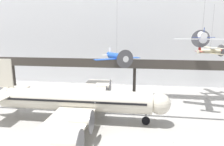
% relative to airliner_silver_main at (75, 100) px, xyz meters
% --- Properties ---
extents(ground_plane, '(260.00, 260.00, 0.00)m').
position_rel_airliner_silver_main_xyz_m(ground_plane, '(9.26, -6.27, -3.53)').
color(ground_plane, '#9E9B96').
extents(hangar_back_wall, '(140.00, 3.00, 24.90)m').
position_rel_airliner_silver_main_xyz_m(hangar_back_wall, '(9.26, 26.44, 8.92)').
color(hangar_back_wall, silver).
rests_on(hangar_back_wall, ground).
extents(mezzanine_walkway, '(110.00, 3.20, 8.81)m').
position_rel_airliner_silver_main_xyz_m(mezzanine_walkway, '(9.26, 14.38, 3.66)').
color(mezzanine_walkway, '#38332D').
rests_on(mezzanine_walkway, ground).
extents(airliner_silver_main, '(31.06, 35.04, 10.18)m').
position_rel_airliner_silver_main_xyz_m(airliner_silver_main, '(0.00, 0.00, 0.00)').
color(airliner_silver_main, beige).
rests_on(airliner_silver_main, ground).
extents(suspended_plane_blue_trainer, '(8.78, 7.97, 12.45)m').
position_rel_airliner_silver_main_xyz_m(suspended_plane_blue_trainer, '(5.88, 8.80, 6.27)').
color(suspended_plane_blue_trainer, '#1E4CAD').
extents(suspended_plane_white_twin, '(9.64, 7.98, 9.16)m').
position_rel_airliner_silver_main_xyz_m(suspended_plane_white_twin, '(21.33, 8.35, 10.07)').
color(suspended_plane_white_twin, silver).
extents(suspended_plane_cream_biplane, '(6.47, 7.54, 11.48)m').
position_rel_airliner_silver_main_xyz_m(suspended_plane_cream_biplane, '(26.15, 17.94, 6.81)').
color(suspended_plane_cream_biplane, beige).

